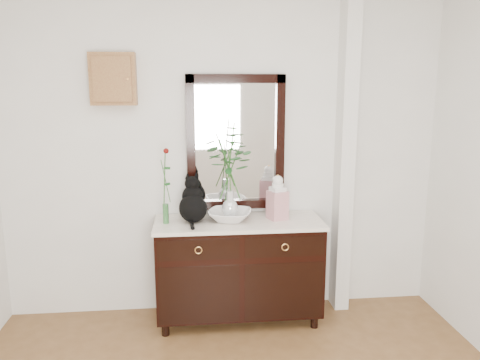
{
  "coord_description": "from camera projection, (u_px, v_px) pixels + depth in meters",
  "views": [
    {
      "loc": [
        -0.25,
        -1.82,
        1.91
      ],
      "look_at": [
        0.1,
        1.63,
        1.2
      ],
      "focal_mm": 35.0,
      "sensor_mm": 36.0,
      "label": 1
    }
  ],
  "objects": [
    {
      "name": "wall_back",
      "position": [
        224.0,
        154.0,
        3.84
      ],
      "size": [
        3.6,
        0.04,
        2.7
      ],
      "primitive_type": "cube",
      "color": "silver",
      "rests_on": "ground"
    },
    {
      "name": "pilaster",
      "position": [
        345.0,
        153.0,
        3.86
      ],
      "size": [
        0.12,
        0.2,
        2.7
      ],
      "primitive_type": "cube",
      "color": "silver",
      "rests_on": "ground"
    },
    {
      "name": "sideboard",
      "position": [
        239.0,
        265.0,
        3.78
      ],
      "size": [
        1.33,
        0.52,
        0.82
      ],
      "color": "black",
      "rests_on": "ground"
    },
    {
      "name": "wall_mirror",
      "position": [
        236.0,
        143.0,
        3.82
      ],
      "size": [
        0.8,
        0.06,
        1.1
      ],
      "color": "black",
      "rests_on": "wall_back"
    },
    {
      "name": "key_cabinet",
      "position": [
        113.0,
        79.0,
        3.59
      ],
      "size": [
        0.35,
        0.1,
        0.4
      ],
      "primitive_type": "cube",
      "color": "brown",
      "rests_on": "wall_back"
    },
    {
      "name": "cat",
      "position": [
        193.0,
        199.0,
        3.65
      ],
      "size": [
        0.27,
        0.33,
        0.36
      ],
      "primitive_type": null,
      "rotation": [
        0.0,
        0.0,
        0.07
      ],
      "color": "black",
      "rests_on": "sideboard"
    },
    {
      "name": "lotus_bowl",
      "position": [
        230.0,
        215.0,
        3.7
      ],
      "size": [
        0.41,
        0.41,
        0.08
      ],
      "primitive_type": "imported",
      "rotation": [
        0.0,
        0.0,
        -0.25
      ],
      "color": "silver",
      "rests_on": "sideboard"
    },
    {
      "name": "vase_branches",
      "position": [
        230.0,
        170.0,
        3.63
      ],
      "size": [
        0.4,
        0.4,
        0.77
      ],
      "primitive_type": null,
      "rotation": [
        0.0,
        0.0,
        0.1
      ],
      "color": "silver",
      "rests_on": "lotus_bowl"
    },
    {
      "name": "bud_vase_rose",
      "position": [
        165.0,
        186.0,
        3.58
      ],
      "size": [
        0.09,
        0.09,
        0.6
      ],
      "primitive_type": null,
      "rotation": [
        0.0,
        0.0,
        0.32
      ],
      "color": "#346B35",
      "rests_on": "sideboard"
    },
    {
      "name": "ginger_jar",
      "position": [
        278.0,
        197.0,
        3.72
      ],
      "size": [
        0.17,
        0.17,
        0.37
      ],
      "primitive_type": null,
      "rotation": [
        0.0,
        0.0,
        0.35
      ],
      "color": "white",
      "rests_on": "sideboard"
    }
  ]
}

